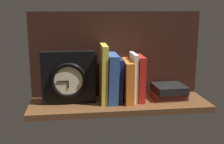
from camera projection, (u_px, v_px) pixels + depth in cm
name	position (u px, v px, depth cm)	size (l,w,h in cm)	color
ground_plane	(119.00, 104.00, 125.55)	(78.05, 23.26, 2.50)	brown
back_panel	(116.00, 54.00, 131.62)	(78.05, 1.20, 38.83)	black
book_yellow_seinlanguage	(104.00, 73.00, 123.62)	(2.54, 14.20, 25.07)	gold
book_blue_modern	(112.00, 78.00, 124.55)	(4.19, 15.26, 20.94)	#2D4C8E
book_navy_bierce	(120.00, 80.00, 125.21)	(2.28, 12.04, 18.95)	#192147
book_orange_pandolfini	(127.00, 81.00, 125.72)	(3.48, 16.74, 18.02)	orange
book_white_catcher	(134.00, 77.00, 125.75)	(1.81, 12.38, 21.07)	silver
book_red_requiem	(139.00, 78.00, 126.21)	(2.89, 13.13, 19.96)	red
framed_clock	(69.00, 78.00, 121.45)	(22.63, 6.20, 22.63)	black
book_stack_side	(169.00, 91.00, 129.66)	(15.16, 14.04, 6.15)	#471E19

